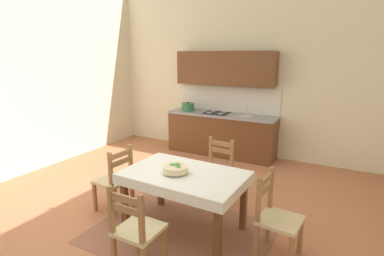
# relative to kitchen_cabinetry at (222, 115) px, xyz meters

# --- Properties ---
(ground_plane) EXTENTS (6.37, 6.91, 0.10)m
(ground_plane) POSITION_rel_kitchen_cabinetry_xyz_m (0.20, -2.88, -0.91)
(ground_plane) COLOR #B7704C
(wall_back) EXTENTS (6.37, 0.12, 4.00)m
(wall_back) POSITION_rel_kitchen_cabinetry_xyz_m (0.20, 0.33, 1.14)
(wall_back) COLOR beige
(wall_back) RESTS_ON ground_plane
(wall_left) EXTENTS (0.12, 6.91, 4.00)m
(wall_left) POSITION_rel_kitchen_cabinetry_xyz_m (-2.75, -2.88, 1.14)
(wall_left) COLOR beige
(wall_left) RESTS_ON ground_plane
(area_rug) EXTENTS (2.10, 1.60, 0.01)m
(area_rug) POSITION_rel_kitchen_cabinetry_xyz_m (0.76, -3.06, -0.85)
(area_rug) COLOR #935D45
(area_rug) RESTS_ON ground_plane
(kitchen_cabinetry) EXTENTS (2.36, 0.63, 2.20)m
(kitchen_cabinetry) POSITION_rel_kitchen_cabinetry_xyz_m (0.00, 0.00, 0.00)
(kitchen_cabinetry) COLOR brown
(kitchen_cabinetry) RESTS_ON ground_plane
(dining_table) EXTENTS (1.47, 0.97, 0.75)m
(dining_table) POSITION_rel_kitchen_cabinetry_xyz_m (0.76, -2.96, -0.23)
(dining_table) COLOR brown
(dining_table) RESTS_ON ground_plane
(dining_chair_kitchen_side) EXTENTS (0.46, 0.46, 0.93)m
(dining_chair_kitchen_side) POSITION_rel_kitchen_cabinetry_xyz_m (0.79, -2.06, -0.41)
(dining_chair_kitchen_side) COLOR #D1BC89
(dining_chair_kitchen_side) RESTS_ON ground_plane
(dining_chair_camera_side) EXTENTS (0.42, 0.42, 0.93)m
(dining_chair_camera_side) POSITION_rel_kitchen_cabinetry_xyz_m (0.71, -3.82, -0.41)
(dining_chair_camera_side) COLOR #D1BC89
(dining_chair_camera_side) RESTS_ON ground_plane
(dining_chair_window_side) EXTENTS (0.46, 0.46, 0.93)m
(dining_chair_window_side) POSITION_rel_kitchen_cabinetry_xyz_m (1.87, -2.93, -0.41)
(dining_chair_window_side) COLOR #D1BC89
(dining_chair_window_side) RESTS_ON ground_plane
(dining_chair_tv_side) EXTENTS (0.45, 0.45, 0.93)m
(dining_chair_tv_side) POSITION_rel_kitchen_cabinetry_xyz_m (-0.32, -3.00, -0.41)
(dining_chair_tv_side) COLOR #D1BC89
(dining_chair_tv_side) RESTS_ON ground_plane
(fruit_bowl) EXTENTS (0.30, 0.30, 0.12)m
(fruit_bowl) POSITION_rel_kitchen_cabinetry_xyz_m (0.69, -3.03, -0.04)
(fruit_bowl) COLOR beige
(fruit_bowl) RESTS_ON dining_table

